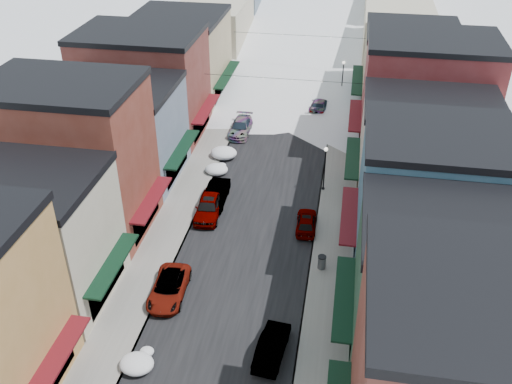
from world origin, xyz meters
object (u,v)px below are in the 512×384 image
at_px(car_silver_sedan, 209,206).
at_px(car_dark_hatch, 216,194).
at_px(car_white_suv, 169,288).
at_px(streetlamp_near, 325,163).
at_px(trash_can, 322,262).
at_px(car_green_sedan, 272,346).

xyz_separation_m(car_silver_sedan, car_dark_hatch, (0.19, 2.05, -0.07)).
relative_size(car_white_suv, car_dark_hatch, 1.05).
distance_m(car_white_suv, car_dark_hatch, 12.19).
bearing_deg(streetlamp_near, car_silver_sedan, -148.83).
bearing_deg(car_white_suv, car_silver_sedan, 84.96).
height_order(car_white_suv, trash_can, car_white_suv).
distance_m(car_silver_sedan, streetlamp_near, 10.94).
bearing_deg(car_silver_sedan, car_dark_hatch, 81.12).
bearing_deg(car_green_sedan, streetlamp_near, -89.59).
xyz_separation_m(trash_can, streetlamp_near, (-0.66, 11.09, 2.11)).
bearing_deg(car_dark_hatch, car_silver_sedan, -96.82).
bearing_deg(car_white_suv, streetlamp_near, 55.56).
distance_m(car_white_suv, trash_can, 11.21).
bearing_deg(car_white_suv, car_green_sedan, -30.46).
distance_m(car_white_suv, streetlamp_near, 18.50).
xyz_separation_m(car_dark_hatch, streetlamp_near, (9.02, 3.52, 2.02)).
bearing_deg(streetlamp_near, car_dark_hatch, -158.66).
xyz_separation_m(car_white_suv, car_green_sedan, (7.80, -4.03, 0.03)).
bearing_deg(car_silver_sedan, car_green_sedan, -65.77).
relative_size(car_silver_sedan, streetlamp_near, 1.18).
bearing_deg(car_green_sedan, car_dark_hatch, -60.36).
height_order(car_white_suv, car_silver_sedan, car_silver_sedan).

